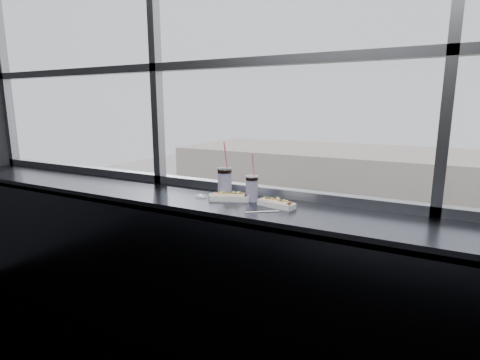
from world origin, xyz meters
The scene contains 21 objects.
wall_back_lower centered at (0.00, 1.50, 0.55)m, with size 6.00×6.00×0.00m, color black.
window_glass centered at (0.00, 1.52, 2.30)m, with size 6.00×6.00×0.00m, color silver.
window_mullions centered at (0.00, 1.50, 2.30)m, with size 6.00×0.08×2.40m, color gray, non-canonical shape.
counter centered at (0.00, 1.23, 1.07)m, with size 6.00×0.55×0.06m, color #444752.
counter_fascia centered at (0.00, 0.97, 0.55)m, with size 6.00×0.04×1.04m, color #444752.
hotdog_tray_left centered at (-0.20, 1.24, 1.13)m, with size 0.28×0.18×0.06m.
hotdog_tray_right centered at (0.13, 1.24, 1.12)m, with size 0.25×0.12×0.06m.
soda_cup_left centered at (-0.29, 1.32, 1.21)m, with size 0.10×0.10×0.38m.
soda_cup_right centered at (-0.07, 1.31, 1.19)m, with size 0.09×0.09×0.32m.
loose_straw centered at (0.10, 1.09, 1.10)m, with size 0.01×0.01×0.20m, color white.
wrapper centered at (-0.42, 1.22, 1.11)m, with size 0.10×0.07×0.02m, color silver.
plaza_ground centered at (0.00, 45.00, -11.00)m, with size 120.00×120.00×0.00m, color #A39F9A.
street_asphalt centered at (0.00, 21.50, -10.97)m, with size 80.00×10.00×0.06m, color black.
far_sidewalk centered at (0.00, 29.50, -10.98)m, with size 80.00×6.00×0.04m, color #A39F9A.
far_building centered at (0.00, 39.50, -7.00)m, with size 50.00×14.00×8.00m, color #AFA095.
car_far_a centered at (-10.37, 25.50, -9.84)m, with size 6.60×2.75×2.20m, color black.
car_far_b centered at (0.46, 25.50, -9.78)m, with size 6.96×2.90×2.32m, color maroon.
car_near_b centered at (-8.41, 17.50, -9.96)m, with size 5.90×2.46×1.97m, color black.
car_near_a centered at (-16.00, 17.50, -9.82)m, with size 6.73×2.80×2.24m, color #B1B1B2.
tree_left centered at (-8.84, 29.50, -7.53)m, with size 3.27×3.27×5.11m.
tree_center centered at (1.01, 29.50, -7.99)m, with size 2.84×2.84×4.44m.
Camera 1 is at (0.98, -0.83, 1.72)m, focal length 28.00 mm.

